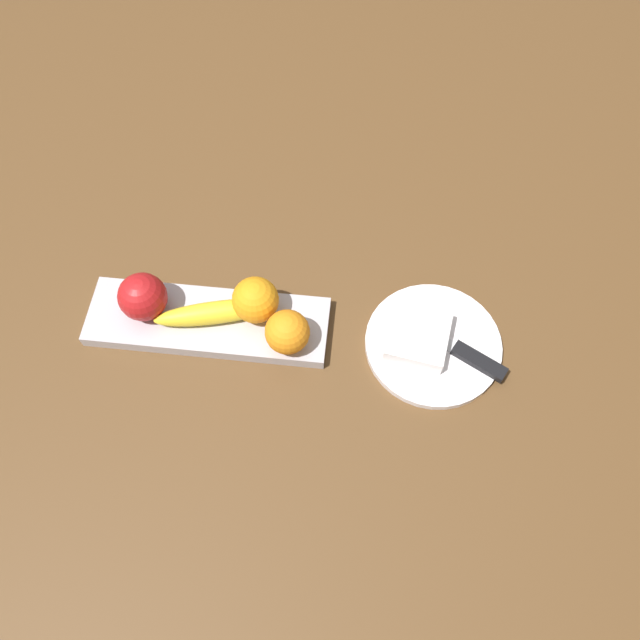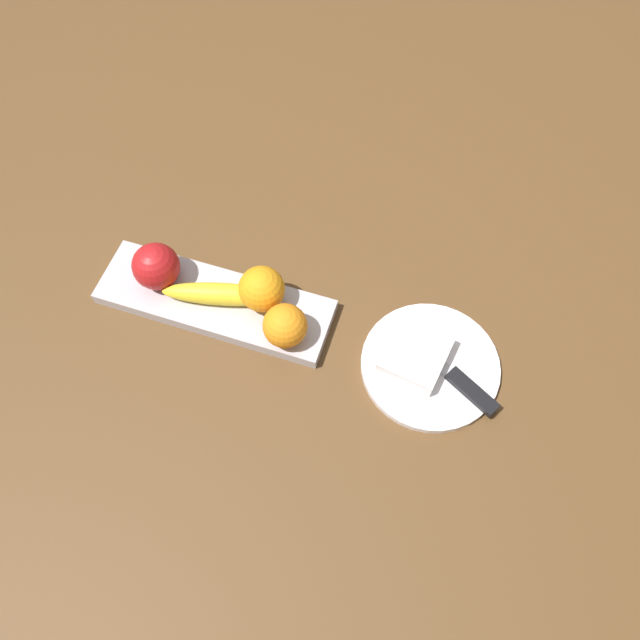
% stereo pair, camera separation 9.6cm
% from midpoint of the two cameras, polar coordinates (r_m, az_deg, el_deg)
% --- Properties ---
extents(ground_plane, '(2.40, 2.40, 0.00)m').
position_cam_midpoint_polar(ground_plane, '(1.05, -6.64, 2.09)').
color(ground_plane, brown).
extents(fruit_tray, '(0.39, 0.12, 0.02)m').
position_cam_midpoint_polar(fruit_tray, '(1.03, -7.10, 1.45)').
color(fruit_tray, '#B4B0B7').
rests_on(fruit_tray, ground_plane).
extents(apple, '(0.08, 0.08, 0.08)m').
position_cam_midpoint_polar(apple, '(1.03, -12.44, 4.66)').
color(apple, '#B1181B').
rests_on(apple, fruit_tray).
extents(banana, '(0.20, 0.09, 0.04)m').
position_cam_midpoint_polar(banana, '(1.00, -6.42, 2.16)').
color(banana, yellow).
rests_on(banana, fruit_tray).
extents(orange_near_apple, '(0.08, 0.08, 0.08)m').
position_cam_midpoint_polar(orange_near_apple, '(0.98, -2.61, 2.82)').
color(orange_near_apple, orange).
rests_on(orange_near_apple, fruit_tray).
extents(orange_near_banana, '(0.07, 0.07, 0.07)m').
position_cam_midpoint_polar(orange_near_banana, '(0.95, -0.40, -0.80)').
color(orange_near_banana, orange).
rests_on(orange_near_banana, fruit_tray).
extents(dinner_plate, '(0.22, 0.22, 0.01)m').
position_cam_midpoint_polar(dinner_plate, '(1.00, 12.91, -4.41)').
color(dinner_plate, white).
rests_on(dinner_plate, ground_plane).
extents(folded_napkin, '(0.11, 0.11, 0.03)m').
position_cam_midpoint_polar(folded_napkin, '(0.98, 11.61, -3.46)').
color(folded_napkin, white).
rests_on(folded_napkin, dinner_plate).
extents(knife, '(0.17, 0.11, 0.01)m').
position_cam_midpoint_polar(knife, '(0.99, 15.99, -6.09)').
color(knife, silver).
rests_on(knife, dinner_plate).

